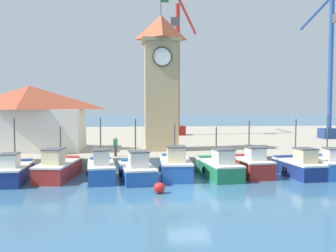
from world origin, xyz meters
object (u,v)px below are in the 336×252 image
object	(u,v)px
fishing_boat_left_inner	(101,169)
mooring_buoy	(159,188)
fishing_boat_mid_left	(137,170)
fishing_boat_far_right	(330,166)
port_crane_near	(329,85)
dock_worker_near_tower	(115,146)
port_crane_far	(178,83)
clock_tower	(161,79)
fishing_boat_far_left	(13,172)
fishing_boat_mid_right	(219,167)
warehouse_left	(30,117)
fishing_boat_center	(175,166)
fishing_boat_left_outer	(58,168)
fishing_boat_right_outer	(300,166)
fishing_boat_right_inner	(252,165)

from	to	relation	value
fishing_boat_left_inner	mooring_buoy	world-z (taller)	fishing_boat_left_inner
fishing_boat_mid_left	fishing_boat_far_right	distance (m)	14.24
port_crane_near	dock_worker_near_tower	xyz separation A→B (m)	(-25.13, -14.00, -5.66)
port_crane_near	port_crane_far	world-z (taller)	port_crane_far
fishing_boat_left_inner	clock_tower	xyz separation A→B (m)	(4.81, 8.43, 6.84)
fishing_boat_far_left	dock_worker_near_tower	world-z (taller)	fishing_boat_far_left
fishing_boat_mid_right	warehouse_left	size ratio (longest dim) A/B	0.54
fishing_boat_far_left	mooring_buoy	bearing A→B (deg)	-22.48
fishing_boat_left_inner	warehouse_left	bearing A→B (deg)	128.01
fishing_boat_far_right	clock_tower	bearing A→B (deg)	144.76
port_crane_far	fishing_boat_mid_right	bearing A→B (deg)	-89.43
fishing_boat_center	warehouse_left	distance (m)	15.55
fishing_boat_center	warehouse_left	world-z (taller)	warehouse_left
dock_worker_near_tower	clock_tower	bearing A→B (deg)	46.06
fishing_boat_left_outer	clock_tower	distance (m)	13.02
fishing_boat_left_inner	fishing_boat_far_right	distance (m)	16.76
fishing_boat_center	mooring_buoy	size ratio (longest dim) A/B	7.60
fishing_boat_center	clock_tower	size ratio (longest dim) A/B	0.37
fishing_boat_left_outer	port_crane_near	xyz separation A→B (m)	(29.09, 17.56, 6.84)
fishing_boat_right_outer	dock_worker_near_tower	world-z (taller)	fishing_boat_right_outer
fishing_boat_left_outer	mooring_buoy	distance (m)	8.62
fishing_boat_mid_right	fishing_boat_right_inner	size ratio (longest dim) A/B	1.23
clock_tower	mooring_buoy	xyz separation A→B (m)	(-0.97, -12.74, -7.29)
fishing_boat_right_outer	port_crane_near	world-z (taller)	port_crane_near
fishing_boat_mid_right	fishing_boat_far_right	size ratio (longest dim) A/B	1.17
fishing_boat_right_inner	dock_worker_near_tower	xyz separation A→B (m)	(-10.24, 3.63, 1.15)
fishing_boat_mid_left	fishing_boat_far_right	bearing A→B (deg)	0.98
fishing_boat_left_outer	port_crane_far	bearing A→B (deg)	64.78
fishing_boat_far_left	fishing_boat_right_inner	size ratio (longest dim) A/B	1.10
fishing_boat_left_inner	fishing_boat_mid_left	distance (m)	2.54
fishing_boat_mid_right	fishing_boat_far_right	bearing A→B (deg)	-1.85
fishing_boat_far_left	fishing_boat_mid_left	world-z (taller)	fishing_boat_far_left
warehouse_left	dock_worker_near_tower	distance (m)	9.66
fishing_boat_far_right	fishing_boat_right_inner	bearing A→B (deg)	173.33
clock_tower	fishing_boat_far_right	bearing A→B (deg)	-35.24
fishing_boat_left_outer	port_crane_far	distance (m)	27.76
fishing_boat_mid_right	clock_tower	distance (m)	11.31
fishing_boat_left_inner	mooring_buoy	xyz separation A→B (m)	(3.84, -4.31, -0.45)
clock_tower	fishing_boat_mid_left	bearing A→B (deg)	-104.75
fishing_boat_left_outer	clock_tower	size ratio (longest dim) A/B	0.38
fishing_boat_center	fishing_boat_far_right	world-z (taller)	fishing_boat_far_right
fishing_boat_right_inner	dock_worker_near_tower	size ratio (longest dim) A/B	2.67
clock_tower	port_crane_far	distance (m)	16.88
fishing_boat_mid_right	mooring_buoy	bearing A→B (deg)	-135.63
fishing_boat_left_outer	dock_worker_near_tower	world-z (taller)	fishing_boat_left_outer
fishing_boat_far_left	clock_tower	distance (m)	15.46
fishing_boat_mid_right	dock_worker_near_tower	world-z (taller)	fishing_boat_mid_right
fishing_boat_mid_left	fishing_boat_mid_right	xyz separation A→B (m)	(5.99, 0.51, 0.03)
fishing_boat_center	mooring_buoy	distance (m)	5.18
fishing_boat_mid_left	fishing_boat_right_inner	distance (m)	8.57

